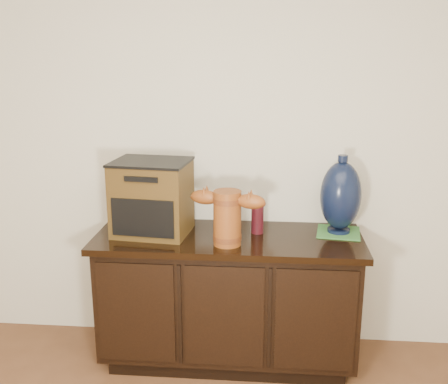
# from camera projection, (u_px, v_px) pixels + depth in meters

# --- Properties ---
(sideboard) EXTENTS (1.46, 0.56, 0.75)m
(sideboard) POSITION_uv_depth(u_px,v_px,m) (228.00, 297.00, 2.96)
(sideboard) COLOR black
(sideboard) RESTS_ON ground
(terracotta_vessel) EXTENTS (0.41, 0.18, 0.29)m
(terracotta_vessel) POSITION_uv_depth(u_px,v_px,m) (227.00, 215.00, 2.69)
(terracotta_vessel) COLOR brown
(terracotta_vessel) RESTS_ON sideboard
(tv_radio) EXTENTS (0.44, 0.37, 0.41)m
(tv_radio) POSITION_uv_depth(u_px,v_px,m) (152.00, 197.00, 2.86)
(tv_radio) COLOR #412D10
(tv_radio) RESTS_ON sideboard
(green_mat) EXTENTS (0.26, 0.26, 0.01)m
(green_mat) POSITION_uv_depth(u_px,v_px,m) (338.00, 232.00, 2.91)
(green_mat) COLOR #367133
(green_mat) RESTS_ON sideboard
(lamp_base) EXTENTS (0.25, 0.25, 0.43)m
(lamp_base) POSITION_uv_depth(u_px,v_px,m) (341.00, 196.00, 2.85)
(lamp_base) COLOR black
(lamp_base) RESTS_ON green_mat
(spray_can) EXTENTS (0.07, 0.07, 0.20)m
(spray_can) POSITION_uv_depth(u_px,v_px,m) (257.00, 216.00, 2.89)
(spray_can) COLOR #590F1A
(spray_can) RESTS_ON sideboard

